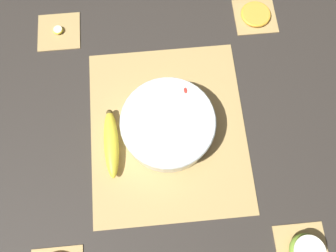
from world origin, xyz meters
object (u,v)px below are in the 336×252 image
at_px(orange_slice_whole, 256,14).
at_px(banana_coin_single, 58,30).
at_px(apple_half, 307,251).
at_px(whole_banana, 111,143).
at_px(fruit_salad_bowl, 168,124).

relative_size(orange_slice_whole, banana_coin_single, 3.03).
bearing_deg(apple_half, orange_slice_whole, -180.00).
xyz_separation_m(apple_half, banana_coin_single, (-0.67, -0.59, -0.02)).
bearing_deg(banana_coin_single, apple_half, 41.51).
relative_size(whole_banana, banana_coin_single, 6.22).
height_order(whole_banana, apple_half, apple_half).
relative_size(fruit_salad_bowl, apple_half, 3.00).
distance_m(whole_banana, banana_coin_single, 0.39).
xyz_separation_m(fruit_salad_bowl, banana_coin_single, (-0.33, -0.30, -0.04)).
height_order(apple_half, orange_slice_whole, apple_half).
xyz_separation_m(fruit_salad_bowl, orange_slice_whole, (-0.33, 0.29, -0.04)).
bearing_deg(apple_half, banana_coin_single, -138.49).
relative_size(apple_half, banana_coin_single, 2.72).
xyz_separation_m(whole_banana, banana_coin_single, (-0.36, -0.14, -0.01)).
relative_size(fruit_salad_bowl, whole_banana, 1.31).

